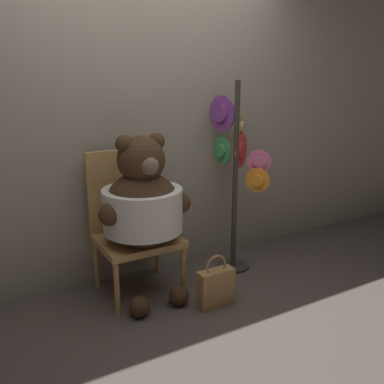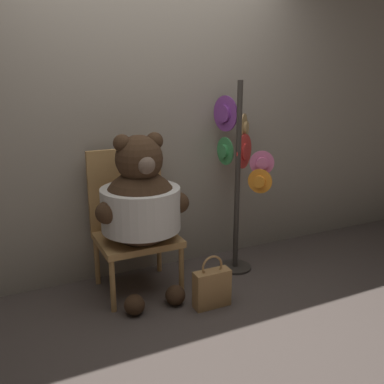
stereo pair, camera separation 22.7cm
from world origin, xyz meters
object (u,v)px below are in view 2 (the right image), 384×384
object	(u,v)px
chair	(132,219)
teddy_bear	(141,204)
handbag_on_ground	(212,287)
hat_display_rack	(239,166)

from	to	relation	value
chair	teddy_bear	world-z (taller)	teddy_bear
handbag_on_ground	hat_display_rack	bearing A→B (deg)	44.60
teddy_bear	handbag_on_ground	xyz separation A→B (m)	(0.39, -0.39, -0.58)
teddy_bear	handbag_on_ground	distance (m)	0.80
handbag_on_ground	teddy_bear	bearing A→B (deg)	134.99
teddy_bear	hat_display_rack	size ratio (longest dim) A/B	0.78
teddy_bear	chair	bearing A→B (deg)	93.67
chair	teddy_bear	distance (m)	0.26
teddy_bear	hat_display_rack	xyz separation A→B (m)	(0.91, 0.13, 0.17)
chair	handbag_on_ground	distance (m)	0.81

